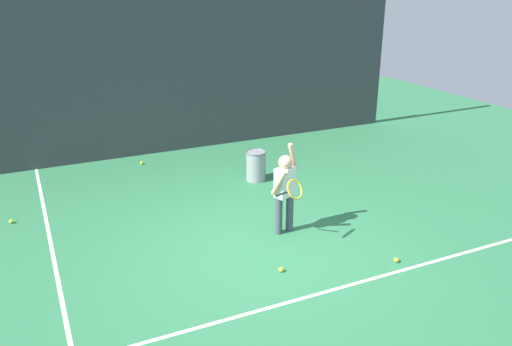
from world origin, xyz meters
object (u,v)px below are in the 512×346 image
(tennis_player, at_px, (285,187))
(tennis_ball_1, at_px, (396,260))
(ball_hopper, at_px, (256,165))
(tennis_ball_3, at_px, (11,221))
(tennis_ball_0, at_px, (281,269))
(tennis_ball_2, at_px, (142,163))

(tennis_player, relative_size, tennis_ball_1, 20.46)
(ball_hopper, relative_size, tennis_ball_3, 8.52)
(tennis_ball_0, bearing_deg, tennis_ball_1, -16.17)
(tennis_ball_1, height_order, tennis_ball_2, same)
(tennis_ball_3, bearing_deg, tennis_ball_0, -43.68)
(tennis_ball_0, distance_m, tennis_ball_2, 4.86)
(tennis_ball_1, xyz_separation_m, tennis_ball_2, (-2.19, 5.25, 0.00))
(tennis_ball_0, xyz_separation_m, tennis_ball_1, (1.50, -0.44, 0.00))
(tennis_ball_2, bearing_deg, tennis_ball_0, -81.91)
(ball_hopper, distance_m, tennis_ball_3, 4.21)
(tennis_ball_0, bearing_deg, tennis_player, 60.27)
(tennis_ball_0, height_order, tennis_ball_3, same)
(tennis_ball_1, xyz_separation_m, tennis_ball_3, (-4.65, 3.44, 0.00))
(tennis_player, distance_m, tennis_ball_3, 4.28)
(tennis_ball_1, distance_m, tennis_ball_3, 5.78)
(ball_hopper, height_order, tennis_ball_0, ball_hopper)
(ball_hopper, bearing_deg, tennis_ball_3, -179.10)
(ball_hopper, xyz_separation_m, tennis_ball_3, (-4.21, -0.07, -0.26))
(tennis_player, height_order, tennis_ball_0, tennis_player)
(ball_hopper, xyz_separation_m, tennis_ball_2, (-1.74, 1.74, -0.26))
(tennis_ball_1, bearing_deg, tennis_ball_2, 112.63)
(ball_hopper, bearing_deg, tennis_player, -103.62)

